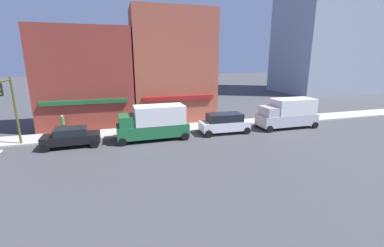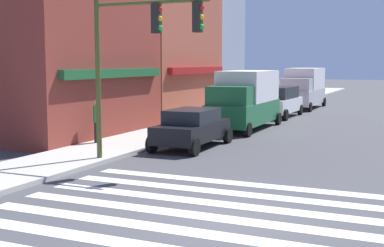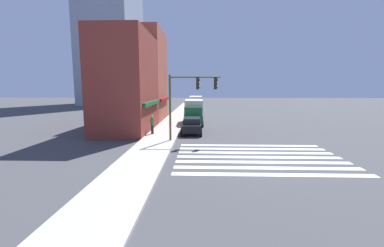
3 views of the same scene
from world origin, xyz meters
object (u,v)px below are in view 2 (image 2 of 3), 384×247
at_px(traffic_signal, 138,45).
at_px(pedestrian_green_top, 97,121).
at_px(suv_white, 279,101).
at_px(box_truck_silver, 303,87).
at_px(sedan_black, 192,127).
at_px(box_truck_green, 245,99).

distance_m(traffic_signal, pedestrian_green_top, 5.61).
distance_m(suv_white, box_truck_silver, 7.14).
bearing_deg(sedan_black, suv_white, -1.08).
height_order(suv_white, pedestrian_green_top, suv_white).
bearing_deg(traffic_signal, box_truck_green, -0.51).
height_order(suv_white, box_truck_silver, box_truck_silver).
height_order(box_truck_silver, pedestrian_green_top, box_truck_silver).
distance_m(box_truck_green, box_truck_silver, 13.92).
height_order(traffic_signal, pedestrian_green_top, traffic_signal).
distance_m(traffic_signal, box_truck_green, 11.20).
height_order(traffic_signal, suv_white, traffic_signal).
bearing_deg(suv_white, box_truck_green, -178.39).
distance_m(box_truck_green, pedestrian_green_top, 8.84).
bearing_deg(box_truck_green, pedestrian_green_top, 153.82).
relative_size(traffic_signal, suv_white, 1.18).
xyz_separation_m(suv_white, box_truck_silver, (7.12, -0.00, 0.56)).
distance_m(sedan_black, box_truck_silver, 20.69).
relative_size(sedan_black, pedestrian_green_top, 2.50).
distance_m(traffic_signal, box_truck_silver, 24.97).
bearing_deg(traffic_signal, suv_white, -0.31).
xyz_separation_m(traffic_signal, box_truck_green, (10.92, -0.10, -2.49)).
bearing_deg(traffic_signal, box_truck_silver, -0.22).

